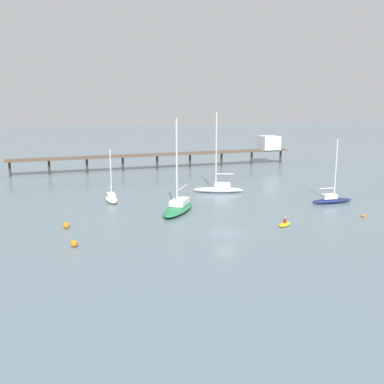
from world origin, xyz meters
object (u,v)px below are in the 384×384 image
mooring_buoy_mid (74,243)px  mooring_buoy_near (363,215)px  pier (210,149)px  sailboat_navy (332,199)px  sailboat_white (219,188)px  mooring_buoy_outer (67,225)px  sailboat_cream (111,197)px  dinghy_yellow (285,224)px  sailboat_green (178,206)px

mooring_buoy_mid → mooring_buoy_near: size_ratio=1.63×
pier → sailboat_navy: bearing=-78.3°
mooring_buoy_mid → sailboat_white: bearing=45.3°
sailboat_white → mooring_buoy_outer: size_ratio=16.36×
sailboat_cream → mooring_buoy_mid: size_ratio=10.15×
dinghy_yellow → sailboat_navy: bearing=39.1°
mooring_buoy_near → sailboat_green: bearing=159.4°
sailboat_navy → mooring_buoy_outer: 40.21m
sailboat_navy → mooring_buoy_mid: size_ratio=12.19×
mooring_buoy_mid → mooring_buoy_outer: bearing=96.7°
mooring_buoy_mid → mooring_buoy_outer: size_ratio=0.97×
pier → sailboat_green: (-15.95, -40.11, -3.22)m
dinghy_yellow → mooring_buoy_outer: 27.98m
dinghy_yellow → mooring_buoy_outer: dinghy_yellow is taller
sailboat_cream → sailboat_navy: bearing=-16.6°
sailboat_navy → mooring_buoy_outer: sailboat_navy is taller
sailboat_green → dinghy_yellow: bearing=-41.2°
sailboat_cream → mooring_buoy_mid: 23.35m
dinghy_yellow → pier: bearing=85.4°
dinghy_yellow → mooring_buoy_outer: bearing=169.1°
sailboat_green → mooring_buoy_outer: (-15.60, -5.13, -0.35)m
mooring_buoy_mid → sailboat_green: bearing=41.5°
pier → mooring_buoy_near: size_ratio=127.43×
pier → sailboat_cream: size_ratio=7.70×
sailboat_white → mooring_buoy_near: 25.29m
mooring_buoy_outer → sailboat_cream: bearing=65.5°
mooring_buoy_mid → mooring_buoy_outer: mooring_buoy_outer is taller
pier → mooring_buoy_mid: bearing=-120.0°
mooring_buoy_mid → sailboat_cream: bearing=75.6°
sailboat_green → mooring_buoy_near: sailboat_green is taller
pier → sailboat_green: bearing=-111.7°
sailboat_navy → mooring_buoy_outer: (-39.92, -4.84, -0.26)m
pier → mooring_buoy_outer: pier is taller
pier → sailboat_cream: bearing=-129.2°
mooring_buoy_outer → mooring_buoy_near: 39.99m
pier → mooring_buoy_mid: pier is taller
sailboat_navy → sailboat_green: bearing=179.3°
sailboat_white → dinghy_yellow: (2.29, -21.94, -0.63)m
pier → sailboat_green: size_ratio=4.76×
pier → mooring_buoy_mid: size_ratio=78.14×
pier → sailboat_navy: 41.39m
sailboat_white → sailboat_cream: sailboat_white is taller
sailboat_green → pier: bearing=68.3°
sailboat_white → mooring_buoy_outer: 30.20m
pier → mooring_buoy_near: pier is taller
dinghy_yellow → mooring_buoy_outer: (-27.47, 5.28, 0.21)m
dinghy_yellow → mooring_buoy_near: 12.39m
sailboat_navy → sailboat_cream: (-33.20, 9.91, -0.13)m
sailboat_green → mooring_buoy_outer: size_ratio=15.98×
mooring_buoy_outer → sailboat_navy: bearing=6.9°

